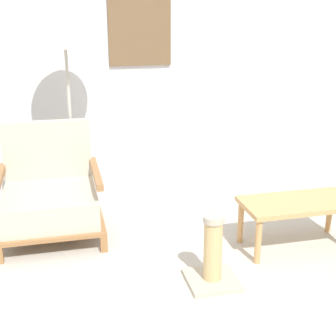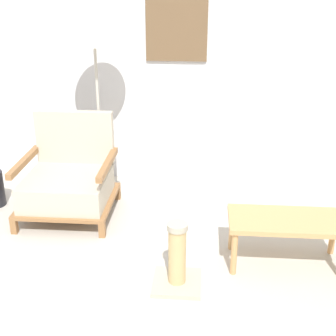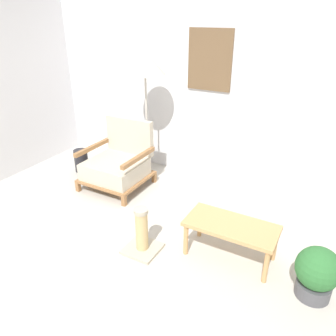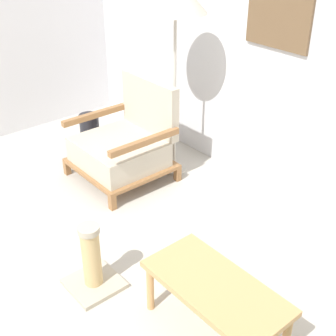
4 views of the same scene
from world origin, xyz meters
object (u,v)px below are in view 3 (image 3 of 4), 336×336
at_px(coffee_table, 231,229).
at_px(scratching_post, 142,235).
at_px(vase, 81,160).
at_px(potted_plant, 317,272).
at_px(armchair, 118,163).
at_px(floor_lamp, 145,66).

relative_size(coffee_table, scratching_post, 1.77).
bearing_deg(scratching_post, vase, 148.67).
relative_size(coffee_table, potted_plant, 1.82).
distance_m(coffee_table, potted_plant, 0.76).
height_order(armchair, vase, armchair).
relative_size(armchair, coffee_table, 1.02).
height_order(armchair, floor_lamp, floor_lamp).
xyz_separation_m(vase, scratching_post, (1.72, -1.05, 0.01)).
xyz_separation_m(armchair, scratching_post, (0.99, -0.96, -0.14)).
height_order(armchair, potted_plant, armchair).
height_order(coffee_table, vase, coffee_table).
relative_size(floor_lamp, potted_plant, 3.69).
distance_m(armchair, floor_lamp, 1.26).
bearing_deg(coffee_table, armchair, 159.81).
height_order(armchair, coffee_table, armchair).
distance_m(armchair, coffee_table, 1.86).
distance_m(vase, potted_plant, 3.33).
bearing_deg(coffee_table, scratching_post, -156.97).
height_order(floor_lamp, potted_plant, floor_lamp).
bearing_deg(vase, floor_lamp, 18.45).
distance_m(armchair, scratching_post, 1.39).
xyz_separation_m(floor_lamp, vase, (-0.93, -0.31, -1.33)).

